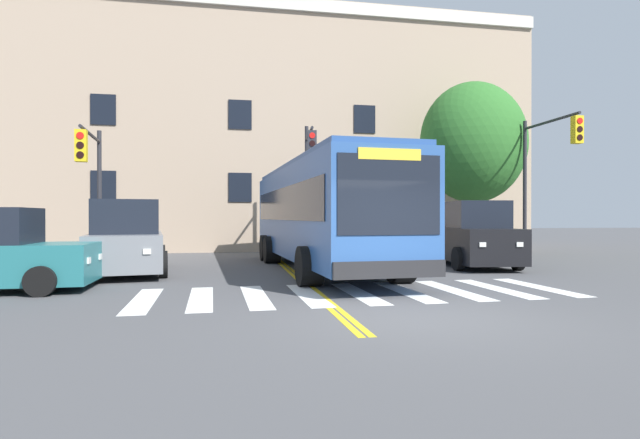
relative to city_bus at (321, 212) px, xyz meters
The scene contains 13 objects.
ground_plane 8.01m from the city_bus, 87.78° to the right, with size 120.00×120.00×0.00m, color #4C4C4F.
crosswalk 5.39m from the city_bus, 91.05° to the right, with size 9.70×3.54×0.01m.
lane_line_yellow_inner 9.20m from the city_bus, 96.98° to the left, with size 0.12×36.00×0.01m, color gold.
lane_line_yellow_outer 9.18m from the city_bus, 95.96° to the left, with size 0.12×36.00×0.01m, color gold.
city_bus is the anchor object (origin of this frame).
car_grey_near_lane 6.01m from the city_bus, behind, with size 2.77×5.33×2.20m.
car_black_far_lane 5.44m from the city_bus, ahead, with size 2.62×5.32×2.24m.
car_tan_behind_bus 10.17m from the city_bus, 90.69° to the left, with size 2.32×4.40×1.84m.
traffic_light_near_corner 9.98m from the city_bus, 12.63° to the left, with size 0.34×3.50×5.80m.
traffic_light_far_corner 8.19m from the city_bus, 160.86° to the left, with size 0.51×3.53×4.95m.
traffic_light_overhead 4.66m from the city_bus, 86.01° to the left, with size 0.50×3.04×5.62m.
street_tree_curbside_large 10.42m from the city_bus, 33.85° to the left, with size 6.37×5.95×7.91m.
building_facade 12.57m from the city_bus, 101.64° to the left, with size 30.93×6.39×12.50m.
Camera 1 is at (-3.26, -8.07, 1.71)m, focal length 28.00 mm.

